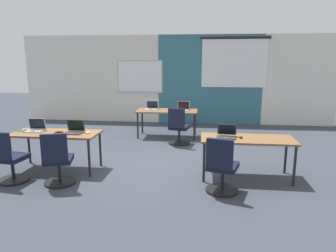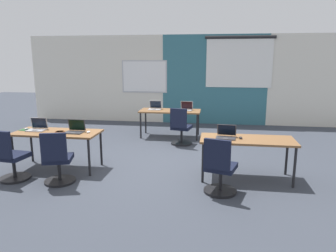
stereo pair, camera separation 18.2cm
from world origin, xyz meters
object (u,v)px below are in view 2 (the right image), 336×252
Objects in this scene: desk_near_left at (57,135)px; laptop_near_left_inner at (75,130)px; mouse_near_right_inner at (241,138)px; desk_near_right at (247,142)px; snack_bowl at (60,133)px; laptop_far_right at (186,108)px; laptop_near_left_end at (37,128)px; chair_near_right_inner at (220,171)px; laptop_far_left at (155,108)px; mouse_near_left_inner at (88,132)px; chair_near_left_inner at (58,162)px; mouse_near_left_end at (26,129)px; mouse_far_right at (177,110)px; laptop_near_right_inner at (226,135)px; desk_far_center at (170,112)px; chair_far_right at (181,130)px; chair_near_left_end at (10,160)px.

desk_near_left is 0.38m from laptop_near_left_inner.
desk_near_right is at bearing 7.70° from mouse_near_right_inner.
laptop_far_right is at bearing 56.73° from snack_bowl.
chair_near_right_inner is (3.47, -0.80, -0.39)m from laptop_near_left_end.
laptop_far_left is 3.18× the size of mouse_near_left_inner.
mouse_near_right_inner is at bearing -172.30° from desk_near_right.
snack_bowl is at bearing -50.47° from desk_near_left.
laptop_near_left_inner is at bearing -6.36° from laptop_near_left_end.
chair_near_left_inner reaches higher than mouse_near_right_inner.
laptop_near_left_end is at bearing 179.02° from desk_near_right.
laptop_near_left_inner is 3.19× the size of mouse_near_left_end.
mouse_far_right is at bearing 60.61° from laptop_near_left_inner.
chair_near_right_inner is (-0.10, -0.74, -0.39)m from laptop_near_right_inner.
laptop_near_right_inner is (-0.36, 0.01, 0.11)m from desk_near_right.
snack_bowl is at bearing -25.68° from laptop_near_left_end.
desk_far_center is 1.74× the size of chair_near_right_inner.
mouse_far_right is (1.32, 2.77, 0.00)m from mouse_near_left_inner.
snack_bowl is (-0.20, -0.20, -0.01)m from laptop_near_left_inner.
desk_near_right is 2.47m from chair_far_right.
mouse_near_left_inner is 1.39m from chair_near_left_end.
mouse_far_right is 3.77m from mouse_near_left_end.
mouse_near_right_inner is (1.64, -2.82, 0.08)m from desk_far_center.
snack_bowl reaches higher than desk_near_right.
snack_bowl is at bearing -133.68° from laptop_near_left_inner.
chair_near_left_end is (-4.00, -0.72, -0.28)m from desk_near_right.
laptop_far_left is 0.36× the size of chair_far_right.
mouse_near_left_end reaches higher than mouse_near_left_inner.
mouse_near_left_end is at bearing -71.43° from chair_near_left_end.
desk_near_left is at bearing 129.53° from snack_bowl.
mouse_near_right_inner is at bearing -0.02° from laptop_near_left_inner.
laptop_far_right reaches higher than chair_near_right_inner.
chair_near_left_inner is 2.67m from chair_near_right_inner.
chair_near_left_inner is (-3.13, -0.73, -0.28)m from desk_near_right.
snack_bowl is at bearing -170.13° from laptop_near_right_inner.
desk_near_left is 0.68m from mouse_near_left_end.
laptop_near_right_inner is 2.03× the size of snack_bowl.
laptop_near_left_inner is 0.36× the size of chair_near_left_end.
mouse_near_left_end is at bearing 176.95° from laptop_near_left_inner.
mouse_near_left_end is 0.59× the size of snack_bowl.
chair_near_left_end is (0.16, -0.78, -0.36)m from mouse_near_left_end.
laptop_near_left_inner is 3.20m from mouse_far_right.
desk_far_center is at bearing -126.38° from chair_near_left_inner.
desk_near_left is at bearing -78.15° from chair_near_left_inner.
desk_near_right is 9.01× the size of snack_bowl.
laptop_near_right_inner is at bearing -64.54° from laptop_far_right.
desk_far_center is at bearing -165.48° from laptop_far_right.
mouse_near_left_inner is (0.26, 0.00, -0.03)m from laptop_near_left_inner.
mouse_near_left_end is at bearing -133.90° from mouse_far_right.
chair_far_right reaches higher than desk_far_center.
desk_far_center is (1.75, 2.80, 0.00)m from desk_near_left.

